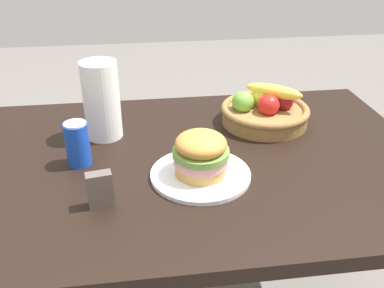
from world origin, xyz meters
TOP-DOWN VIEW (x-y plane):
  - dining_table at (0.00, 0.00)m, footprint 1.40×0.90m
  - plate at (0.02, -0.10)m, footprint 0.27×0.27m
  - sandwich at (0.02, -0.10)m, footprint 0.15×0.15m
  - soda_can at (-0.30, 0.01)m, footprint 0.07×0.07m
  - fruit_basket at (0.28, 0.19)m, footprint 0.29×0.29m
  - paper_towel_roll at (-0.24, 0.17)m, footprint 0.11×0.11m
  - napkin_holder at (-0.23, -0.20)m, footprint 0.06×0.04m

SIDE VIEW (x-z plane):
  - dining_table at x=0.00m, z-range 0.27..1.02m
  - plate at x=0.02m, z-range 0.75..0.76m
  - napkin_holder at x=-0.23m, z-range 0.75..0.84m
  - fruit_basket at x=0.28m, z-range 0.73..0.86m
  - soda_can at x=-0.30m, z-range 0.75..0.88m
  - sandwich at x=0.02m, z-range 0.76..0.88m
  - paper_towel_roll at x=-0.24m, z-range 0.75..0.99m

